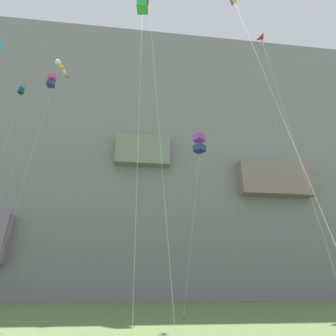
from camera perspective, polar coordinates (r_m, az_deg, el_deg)
cliff_face at (r=64.10m, az=-5.60°, el=0.31°), size 180.00×30.63×56.44m
kite_box_mid_center at (r=24.88m, az=-5.39°, el=31.40°), size 0.93×3.03×23.32m
kite_windsock_high_left at (r=35.22m, az=-21.71°, el=19.17°), size 1.02×5.82×25.56m
kite_box_high_right at (r=42.06m, az=-23.49°, el=16.48°), size 3.22×3.48×28.88m
kite_box_upper_right at (r=27.51m, az=6.61°, el=5.23°), size 3.06×3.04×16.32m
kite_delta_upper_mid at (r=37.86m, az=20.42°, el=21.32°), size 2.45×6.72×31.42m
kite_delta_high_center at (r=18.19m, az=13.07°, el=30.79°), size 1.09×4.47×17.56m
kite_box_low_right at (r=41.76m, az=-28.69°, el=14.17°), size 1.78×3.55×26.58m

